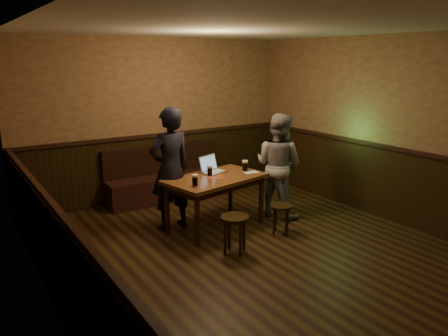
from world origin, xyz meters
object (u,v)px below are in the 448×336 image
at_px(person_grey, 278,165).
at_px(pub_table, 215,184).
at_px(person_suit, 170,169).
at_px(bench, 167,182).
at_px(laptop, 211,168).
at_px(stool_left, 235,224).
at_px(pint_left, 195,180).
at_px(pint_mid, 210,171).
at_px(pint_right, 245,166).
at_px(stool_right, 281,211).

bearing_deg(person_grey, pub_table, 67.04).
xyz_separation_m(person_suit, person_grey, (1.66, -0.43, -0.08)).
distance_m(bench, laptop, 1.48).
distance_m(stool_left, pint_left, 0.81).
distance_m(pub_table, pint_mid, 0.21).
xyz_separation_m(bench, pub_table, (0.00, -1.64, 0.36)).
height_order(pint_mid, person_suit, person_suit).
bearing_deg(bench, laptop, -86.14).
xyz_separation_m(bench, pint_left, (-0.48, -1.89, 0.54)).
bearing_deg(stool_left, pint_right, 48.20).
height_order(pint_left, person_suit, person_suit).
distance_m(stool_left, laptop, 1.28).
bearing_deg(pub_table, laptop, 59.30).
bearing_deg(stool_right, pint_right, 97.35).
relative_size(bench, stool_right, 5.13).
distance_m(stool_right, pint_left, 1.33).
bearing_deg(person_suit, pint_right, 159.93).
distance_m(pub_table, person_suit, 0.69).
bearing_deg(laptop, stool_left, -125.01).
distance_m(pint_mid, person_grey, 1.16).
relative_size(pint_right, laptop, 0.40).
distance_m(laptop, person_grey, 1.07).
bearing_deg(stool_left, laptop, 72.54).
relative_size(pub_table, laptop, 3.69).
relative_size(pub_table, pint_right, 9.12).
height_order(stool_right, pint_left, pint_left).
height_order(pub_table, pint_right, pint_right).
xyz_separation_m(bench, pint_mid, (-0.04, -1.54, 0.54)).
bearing_deg(person_suit, laptop, 168.53).
bearing_deg(pub_table, person_grey, -15.49).
bearing_deg(pint_mid, stool_right, -49.94).
bearing_deg(pint_left, pint_mid, 37.76).
relative_size(bench, stool_left, 4.41).
height_order(bench, person_suit, person_suit).
relative_size(stool_left, stool_right, 1.16).
height_order(bench, stool_left, bench).
relative_size(pint_mid, person_grey, 0.10).
bearing_deg(bench, pint_left, -104.29).
distance_m(bench, pint_right, 1.79).
bearing_deg(bench, pint_right, -71.14).
height_order(pint_left, pint_mid, pint_left).
distance_m(pint_left, person_suit, 0.60).
distance_m(pub_table, pint_right, 0.58).
bearing_deg(pint_mid, pint_right, -6.29).
distance_m(pub_table, stool_left, 0.96).
bearing_deg(laptop, person_suit, 155.16).
bearing_deg(pub_table, pint_left, -163.77).
height_order(bench, pint_left, bench).
height_order(pub_table, laptop, laptop).
bearing_deg(pint_mid, pint_left, -142.24).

